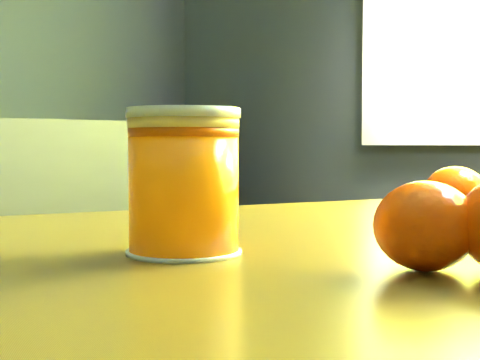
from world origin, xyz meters
TOP-DOWN VIEW (x-y plane):
  - table at (1.01, 0.03)m, footprint 1.10×0.84m
  - juice_glass at (0.79, 0.07)m, footprint 0.09×0.09m
  - orange_front at (0.89, -0.08)m, footprint 0.08×0.08m
  - orange_back at (1.14, 0.09)m, footprint 0.07×0.07m

SIDE VIEW (x-z plane):
  - table at x=1.01m, z-range 0.28..1.04m
  - orange_front at x=0.89m, z-range 0.76..0.82m
  - orange_back at x=1.14m, z-range 0.76..0.82m
  - juice_glass at x=0.79m, z-range 0.76..0.87m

